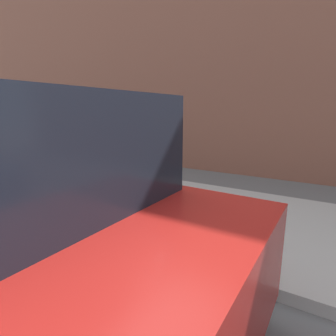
# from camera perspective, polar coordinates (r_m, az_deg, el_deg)

# --- Properties ---
(ground_plane) EXTENTS (60.00, 60.00, 0.00)m
(ground_plane) POSITION_cam_1_polar(r_m,az_deg,el_deg) (2.91, -19.41, -23.45)
(ground_plane) COLOR slate
(sidewalk) EXTENTS (24.00, 2.80, 0.13)m
(sidewalk) POSITION_cam_1_polar(r_m,az_deg,el_deg) (4.41, 3.21, -8.97)
(sidewalk) COLOR #BCB7AD
(sidewalk) RESTS_ON ground_plane
(building_facade) EXTENTS (24.00, 0.30, 6.72)m
(building_facade) POSITION_cam_1_polar(r_m,az_deg,el_deg) (7.36, 16.80, 25.24)
(building_facade) COLOR #935642
(building_facade) RESTS_ON ground_plane
(parking_meter) EXTENTS (0.19, 0.14, 1.52)m
(parking_meter) POSITION_cam_1_polar(r_m,az_deg,el_deg) (2.99, -0.00, 2.80)
(parking_meter) COLOR #2D2D30
(parking_meter) RESTS_ON sidewalk
(fire_hydrant) EXTENTS (0.23, 0.23, 0.71)m
(fire_hydrant) POSITION_cam_1_polar(r_m,az_deg,el_deg) (5.09, -22.25, -2.00)
(fire_hydrant) COLOR gold
(fire_hydrant) RESTS_ON sidewalk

